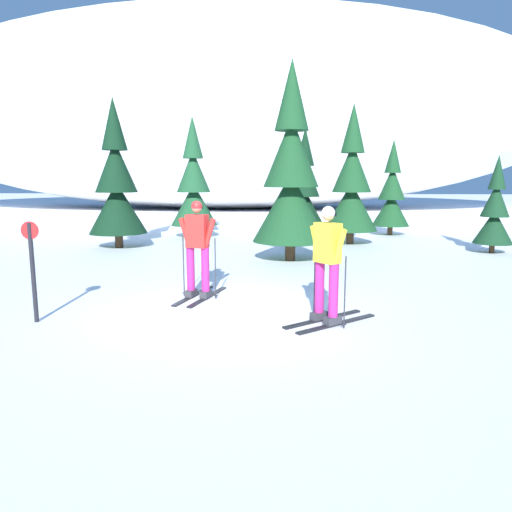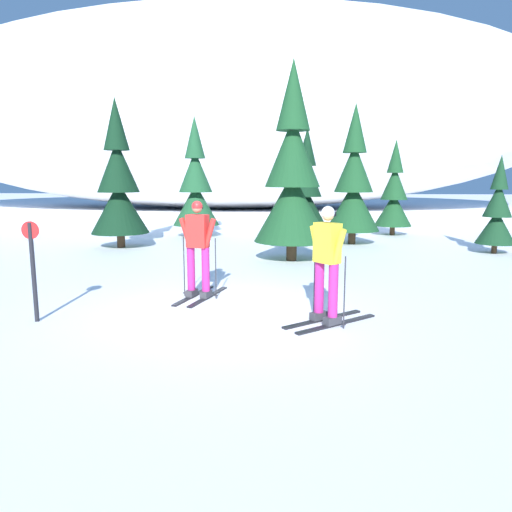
# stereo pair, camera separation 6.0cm
# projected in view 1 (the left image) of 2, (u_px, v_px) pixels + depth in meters

# --- Properties ---
(ground_plane) EXTENTS (120.00, 120.00, 0.00)m
(ground_plane) POSITION_uv_depth(u_px,v_px,m) (227.00, 311.00, 8.14)
(ground_plane) COLOR white
(skier_red_jacket) EXTENTS (0.81, 1.68, 1.86)m
(skier_red_jacket) POSITION_uv_depth(u_px,v_px,m) (198.00, 248.00, 8.88)
(skier_red_jacket) COLOR black
(skier_red_jacket) RESTS_ON ground
(skier_yellow_jacket) EXTENTS (1.53, 1.36, 1.85)m
(skier_yellow_jacket) POSITION_uv_depth(u_px,v_px,m) (327.00, 263.00, 7.31)
(skier_yellow_jacket) COLOR black
(skier_yellow_jacket) RESTS_ON ground
(pine_tree_far_left) EXTENTS (1.86, 1.86, 4.81)m
(pine_tree_far_left) POSITION_uv_depth(u_px,v_px,m) (116.00, 186.00, 15.21)
(pine_tree_far_left) COLOR #47301E
(pine_tree_far_left) RESTS_ON ground
(pine_tree_left) EXTENTS (1.77, 1.77, 4.59)m
(pine_tree_left) POSITION_uv_depth(u_px,v_px,m) (194.00, 187.00, 18.09)
(pine_tree_left) COLOR #47301E
(pine_tree_left) RESTS_ON ground
(pine_tree_center_left) EXTENTS (2.08, 2.08, 5.38)m
(pine_tree_center_left) POSITION_uv_depth(u_px,v_px,m) (291.00, 179.00, 12.78)
(pine_tree_center_left) COLOR #47301E
(pine_tree_center_left) RESTS_ON ground
(pine_tree_center) EXTENTS (1.61, 1.61, 4.16)m
(pine_tree_center) POSITION_uv_depth(u_px,v_px,m) (304.00, 192.00, 17.94)
(pine_tree_center) COLOR #47301E
(pine_tree_center) RESTS_ON ground
(pine_tree_center_right) EXTENTS (1.83, 1.83, 4.75)m
(pine_tree_center_right) POSITION_uv_depth(u_px,v_px,m) (352.00, 186.00, 16.10)
(pine_tree_center_right) COLOR #47301E
(pine_tree_center_right) RESTS_ON ground
(pine_tree_right) EXTENTS (1.45, 1.45, 3.77)m
(pine_tree_right) POSITION_uv_depth(u_px,v_px,m) (392.00, 196.00, 18.70)
(pine_tree_right) COLOR #47301E
(pine_tree_right) RESTS_ON ground
(pine_tree_far_right) EXTENTS (1.14, 1.14, 2.95)m
(pine_tree_far_right) POSITION_uv_depth(u_px,v_px,m) (495.00, 213.00, 14.22)
(pine_tree_far_right) COLOR #47301E
(pine_tree_far_right) RESTS_ON ground
(snow_ridge_background) EXTENTS (50.05, 20.79, 14.07)m
(snow_ridge_background) POSITION_uv_depth(u_px,v_px,m) (222.00, 112.00, 34.58)
(snow_ridge_background) COLOR white
(snow_ridge_background) RESTS_ON ground
(trail_marker_post) EXTENTS (0.28, 0.07, 1.61)m
(trail_marker_post) POSITION_uv_depth(u_px,v_px,m) (33.00, 266.00, 7.40)
(trail_marker_post) COLOR black
(trail_marker_post) RESTS_ON ground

